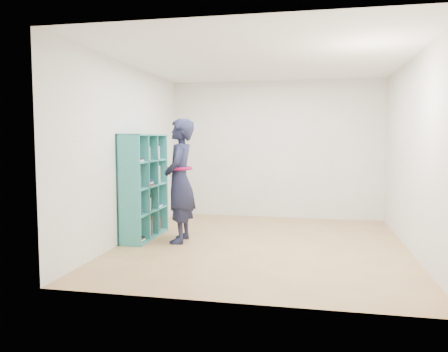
# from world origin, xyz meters

# --- Properties ---
(floor) EXTENTS (4.50, 4.50, 0.00)m
(floor) POSITION_xyz_m (0.00, 0.00, 0.00)
(floor) COLOR olive
(floor) RESTS_ON ground
(ceiling) EXTENTS (4.50, 4.50, 0.00)m
(ceiling) POSITION_xyz_m (0.00, 0.00, 2.60)
(ceiling) COLOR white
(ceiling) RESTS_ON wall_back
(wall_left) EXTENTS (0.02, 4.50, 2.60)m
(wall_left) POSITION_xyz_m (-2.00, 0.00, 1.30)
(wall_left) COLOR beige
(wall_left) RESTS_ON floor
(wall_right) EXTENTS (0.02, 4.50, 2.60)m
(wall_right) POSITION_xyz_m (2.00, 0.00, 1.30)
(wall_right) COLOR beige
(wall_right) RESTS_ON floor
(wall_back) EXTENTS (4.00, 0.02, 2.60)m
(wall_back) POSITION_xyz_m (0.00, 2.25, 1.30)
(wall_back) COLOR beige
(wall_back) RESTS_ON floor
(wall_front) EXTENTS (4.00, 0.02, 2.60)m
(wall_front) POSITION_xyz_m (0.00, -2.25, 1.30)
(wall_front) COLOR beige
(wall_front) RESTS_ON floor
(bookshelf) EXTENTS (0.35, 1.19, 1.58)m
(bookshelf) POSITION_xyz_m (-1.84, 0.13, 0.77)
(bookshelf) COLOR teal
(bookshelf) RESTS_ON floor
(person) EXTENTS (0.50, 0.70, 1.81)m
(person) POSITION_xyz_m (-1.20, -0.03, 0.90)
(person) COLOR black
(person) RESTS_ON floor
(smartphone) EXTENTS (0.04, 0.10, 0.14)m
(smartphone) POSITION_xyz_m (-1.36, 0.03, 1.02)
(smartphone) COLOR silver
(smartphone) RESTS_ON person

